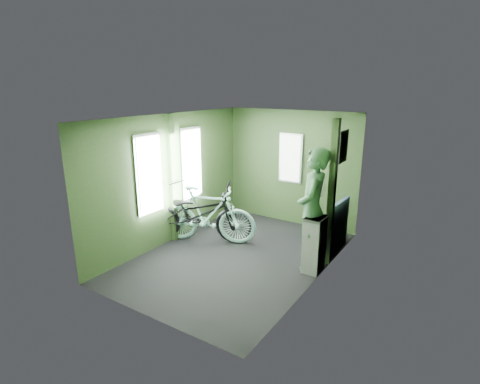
% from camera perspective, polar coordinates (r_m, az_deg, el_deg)
% --- Properties ---
extents(room, '(4.00, 4.02, 2.31)m').
position_cam_1_polar(room, '(5.92, -0.62, 3.04)').
color(room, black).
rests_on(room, ground).
extents(bicycle_black, '(2.20, 1.61, 1.15)m').
position_cam_1_polar(bicycle_black, '(6.98, -6.36, -7.44)').
color(bicycle_black, black).
rests_on(bicycle_black, ground).
extents(bicycle_mint, '(1.86, 1.19, 1.10)m').
position_cam_1_polar(bicycle_mint, '(6.92, -4.87, -7.61)').
color(bicycle_mint, '#9EE7D7').
rests_on(bicycle_mint, ground).
extents(passenger, '(0.63, 0.80, 1.89)m').
position_cam_1_polar(passenger, '(5.79, 10.95, -2.59)').
color(passenger, '#335E3B').
rests_on(passenger, ground).
extents(waste_box, '(0.26, 0.36, 0.88)m').
position_cam_1_polar(waste_box, '(5.84, 11.28, -7.80)').
color(waste_box, gray).
rests_on(waste_box, ground).
extents(bench_seat, '(0.49, 0.86, 0.89)m').
position_cam_1_polar(bench_seat, '(6.71, 13.11, -6.32)').
color(bench_seat, navy).
rests_on(bench_seat, ground).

